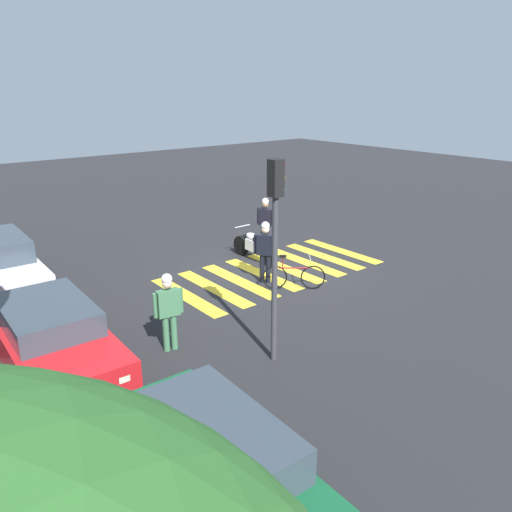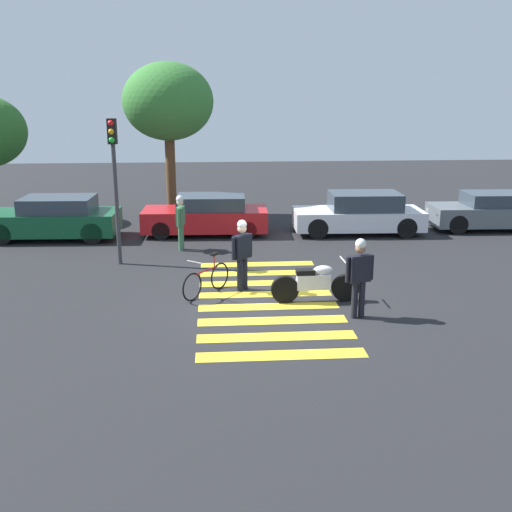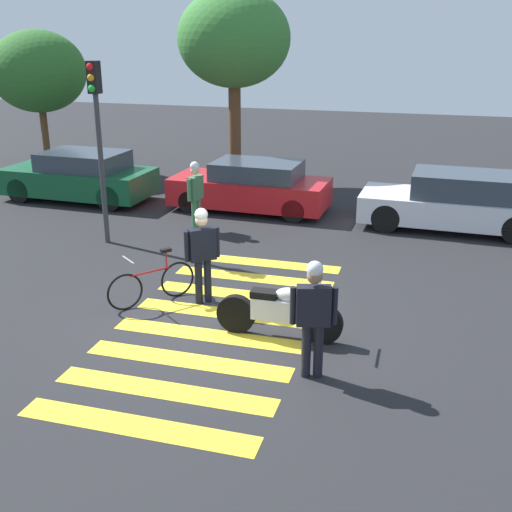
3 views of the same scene
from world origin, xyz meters
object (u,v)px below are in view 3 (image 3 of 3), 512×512
object	(u,v)px
officer_by_motorcycle	(202,249)
traffic_light_pole	(98,124)
police_motorcycle	(278,311)
leaning_bicycle	(152,284)
car_red_convertible	(251,187)
car_green_compact	(80,177)
car_white_van	(455,202)
officer_on_foot	(314,311)
pedestrian_bystander	(196,191)

from	to	relation	value
officer_by_motorcycle	traffic_light_pole	xyz separation A→B (m)	(-3.47, 2.67, 1.74)
police_motorcycle	leaning_bicycle	xyz separation A→B (m)	(-2.60, 0.70, -0.08)
officer_by_motorcycle	car_red_convertible	bearing A→B (deg)	98.48
car_red_convertible	leaning_bicycle	bearing A→B (deg)	-89.60
car_green_compact	car_white_van	xyz separation A→B (m)	(10.64, 0.05, -0.00)
leaning_bicycle	traffic_light_pole	distance (m)	4.61
car_red_convertible	officer_on_foot	bearing A→B (deg)	-67.90
traffic_light_pole	car_white_van	bearing A→B (deg)	23.34
officer_on_foot	officer_by_motorcycle	world-z (taller)	officer_by_motorcycle
leaning_bicycle	traffic_light_pole	xyz separation A→B (m)	(-2.56, 2.96, 2.43)
car_white_van	officer_by_motorcycle	bearing A→B (deg)	-126.37
leaning_bicycle	car_red_convertible	xyz separation A→B (m)	(-0.05, 6.65, 0.28)
police_motorcycle	car_white_van	bearing A→B (deg)	68.47
leaning_bicycle	officer_by_motorcycle	size ratio (longest dim) A/B	0.77
leaning_bicycle	car_red_convertible	world-z (taller)	car_red_convertible
police_motorcycle	traffic_light_pole	bearing A→B (deg)	144.65
leaning_bicycle	car_green_compact	world-z (taller)	car_green_compact
leaning_bicycle	car_green_compact	bearing A→B (deg)	129.56
officer_by_motorcycle	car_green_compact	world-z (taller)	officer_by_motorcycle
officer_by_motorcycle	car_white_van	bearing A→B (deg)	53.63
car_white_van	leaning_bicycle	bearing A→B (deg)	-130.17
car_green_compact	traffic_light_pole	world-z (taller)	traffic_light_pole
car_green_compact	traffic_light_pole	distance (m)	4.80
pedestrian_bystander	traffic_light_pole	world-z (taller)	traffic_light_pole
officer_on_foot	pedestrian_bystander	world-z (taller)	officer_on_foot
leaning_bicycle	officer_on_foot	size ratio (longest dim) A/B	0.77
officer_by_motorcycle	car_green_compact	size ratio (longest dim) A/B	0.41
police_motorcycle	leaning_bicycle	size ratio (longest dim) A/B	1.52
car_green_compact	police_motorcycle	bearing A→B (deg)	-41.96
police_motorcycle	car_green_compact	world-z (taller)	car_green_compact
officer_by_motorcycle	pedestrian_bystander	world-z (taller)	officer_by_motorcycle
car_green_compact	car_red_convertible	xyz separation A→B (m)	(5.19, 0.31, -0.04)
officer_on_foot	car_red_convertible	bearing A→B (deg)	112.10
officer_on_foot	officer_by_motorcycle	distance (m)	3.24
police_motorcycle	officer_by_motorcycle	world-z (taller)	officer_by_motorcycle
pedestrian_bystander	car_white_van	bearing A→B (deg)	17.34
car_green_compact	car_red_convertible	world-z (taller)	car_green_compact
car_red_convertible	car_white_van	distance (m)	5.45
pedestrian_bystander	car_white_van	distance (m)	6.54
officer_on_foot	officer_by_motorcycle	xyz separation A→B (m)	(-2.48, 2.09, 0.01)
officer_on_foot	police_motorcycle	bearing A→B (deg)	125.76
car_green_compact	leaning_bicycle	bearing A→B (deg)	-50.44
car_white_van	officer_on_foot	bearing A→B (deg)	-103.81
police_motorcycle	car_white_van	size ratio (longest dim) A/B	0.47
leaning_bicycle	officer_by_motorcycle	bearing A→B (deg)	17.82
pedestrian_bystander	traffic_light_pole	xyz separation A→B (m)	(-1.72, -1.49, 1.79)
officer_by_motorcycle	car_white_van	xyz separation A→B (m)	(4.50, 6.10, -0.37)
officer_on_foot	car_red_convertible	distance (m)	9.13
officer_by_motorcycle	car_green_compact	distance (m)	8.63
car_green_compact	car_white_van	bearing A→B (deg)	0.27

